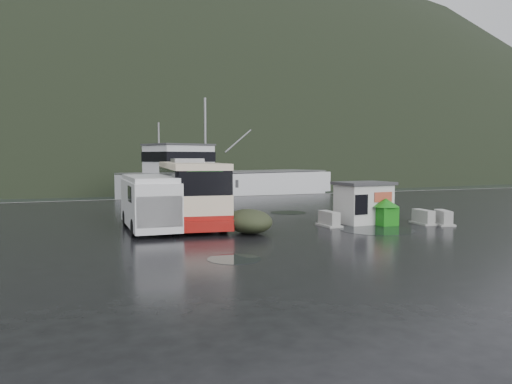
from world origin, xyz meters
name	(u,v)px	position (x,y,z in m)	size (l,w,h in m)	color
ground	(265,227)	(0.00, 0.00, 0.00)	(160.00, 160.00, 0.00)	black
harbor_water	(103,171)	(0.00, 110.00, 0.00)	(300.00, 180.00, 0.02)	black
quay_edge	(181,198)	(0.00, 20.00, 0.00)	(160.00, 0.60, 1.50)	#999993
headland	(103,164)	(10.00, 250.00, 0.00)	(780.00, 540.00, 570.00)	black
coach_bus	(189,220)	(-3.02, 4.23, 0.00)	(3.14, 12.64, 3.58)	beige
white_van	(150,230)	(-5.81, 1.14, 0.00)	(2.23, 6.49, 2.72)	silver
waste_bin_left	(385,225)	(6.20, -1.76, 0.00)	(1.03, 1.03, 1.44)	#197D16
waste_bin_right	(371,221)	(6.43, -0.07, 0.00)	(1.09, 1.09, 1.52)	#197D16
dome_tent	(249,233)	(-1.54, -1.71, 0.00)	(2.09, 2.92, 1.15)	#2E341F
ticket_kiosk	(363,223)	(5.56, -0.62, 0.00)	(2.91, 2.21, 2.28)	silver
jersey_barrier_a	(329,226)	(3.21, -0.99, 0.00)	(0.79, 1.58, 0.79)	#999993
jersey_barrier_b	(423,224)	(8.39, -2.11, 0.00)	(0.78, 1.56, 0.78)	#999993
jersey_barrier_c	(443,225)	(9.21, -2.73, 0.00)	(0.78, 1.57, 0.78)	#999993
fishing_trawler	(230,191)	(7.07, 27.16, 0.00)	(28.05, 6.13, 11.22)	silver
puddles	(293,226)	(1.51, -0.20, 0.01)	(11.78, 15.07, 0.01)	black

